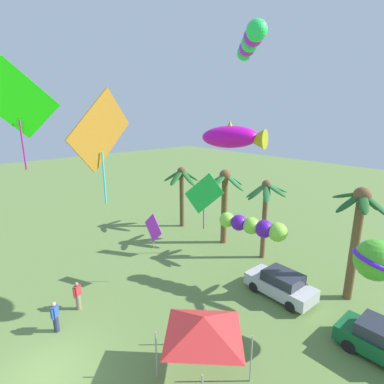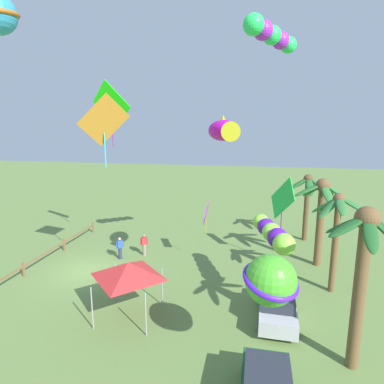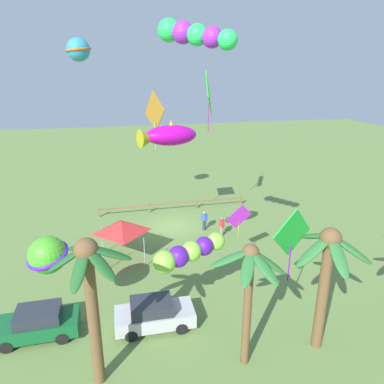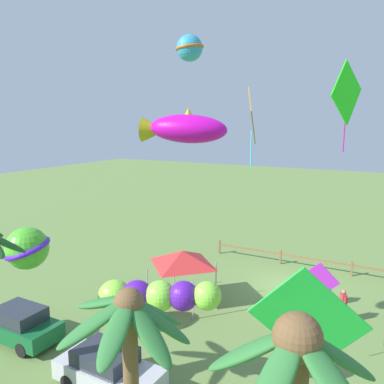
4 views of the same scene
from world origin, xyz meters
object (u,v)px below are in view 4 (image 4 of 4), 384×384
Objects in this scene: spectator_0 at (343,305)px; kite_fish_8 at (183,129)px; spectator_1 at (327,290)px; kite_diamond_0 at (252,117)px; palm_tree_2 at (130,346)px; kite_tube_5 at (154,296)px; parked_car_1 at (108,370)px; kite_diamond_4 at (347,94)px; kite_ball_7 at (190,48)px; kite_ball_2 at (27,248)px; parked_car_0 at (18,324)px; kite_diamond_3 at (315,283)px; festival_tent at (183,258)px; kite_diamond_1 at (310,322)px.

spectator_0 is 11.53m from kite_fish_8.
spectator_1 is 0.41× the size of kite_diamond_0.
palm_tree_2 reaches higher than kite_tube_5.
palm_tree_2 reaches higher than parked_car_1.
kite_ball_7 reaches higher than kite_diamond_4.
kite_diamond_0 is at bearing -3.44° from spectator_0.
kite_diamond_0 is at bearing 16.72° from spectator_1.
kite_ball_2 is 0.61× the size of kite_diamond_4.
kite_ball_7 reaches higher than spectator_0.
parked_car_0 is 11.09m from kite_fish_8.
kite_diamond_0 reaches higher than spectator_0.
spectator_0 is 0.77× the size of kite_ball_7.
kite_ball_2 is 15.89m from kite_diamond_4.
parked_car_1 is 1.69× the size of kite_diamond_3.
palm_tree_2 reaches higher than kite_diamond_3.
festival_tent is at bearing -67.07° from kite_tube_5.
kite_tube_5 is 1.88× the size of kite_ball_7.
festival_tent reaches higher than parked_car_0.
kite_diamond_1 reaches higher than parked_car_1.
kite_diamond_4 is at bearing -136.60° from spectator_1.
parked_car_1 is at bearing 98.69° from festival_tent.
kite_diamond_0 is at bearing -129.34° from parked_car_0.
parked_car_0 is at bearing 35.03° from spectator_0.
spectator_0 is at bearing -87.80° from kite_diamond_1.
kite_tube_5 is 15.49m from kite_ball_7.
parked_car_1 is 1.17× the size of kite_fish_8.
kite_tube_5 is (-2.91, 6.88, 1.33)m from festival_tent.
festival_tent is at bearing 27.11° from spectator_1.
kite_diamond_0 reaches higher than spectator_1.
spectator_0 is at bearing 112.00° from kite_diamond_4.
parked_car_1 is at bearing 36.31° from kite_diamond_3.
kite_diamond_3 is at bearing -135.39° from kite_tube_5.
kite_fish_8 is (4.65, 1.55, 5.56)m from kite_diamond_3.
kite_ball_2 is 0.69× the size of kite_tube_5.
palm_tree_2 is 4.31m from kite_diamond_1.
kite_fish_8 is (5.11, 6.18, 8.28)m from spectator_0.
kite_diamond_3 is (-2.52, -7.68, -0.86)m from palm_tree_2.
kite_fish_8 is at bearing 117.55° from kite_ball_7.
kite_fish_8 reaches higher than kite_diamond_1.
kite_diamond_3 is (-0.52, 6.09, 2.72)m from spectator_1.
kite_diamond_1 is 2.02× the size of kite_ball_7.
kite_ball_7 is at bearing -3.28° from kite_diamond_4.
kite_diamond_1 is (-3.35, -2.70, 0.17)m from palm_tree_2.
kite_diamond_3 reaches higher than kite_tube_5.
kite_diamond_4 is (-5.82, -10.82, 9.91)m from parked_car_1.
parked_car_1 is 2.48× the size of spectator_0.
spectator_1 is 11.77m from kite_diamond_1.
kite_diamond_0 is 1.91× the size of kite_ball_7.
kite_diamond_3 is 15.12m from kite_ball_7.
parked_car_0 is at bearing -6.61° from parked_car_1.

